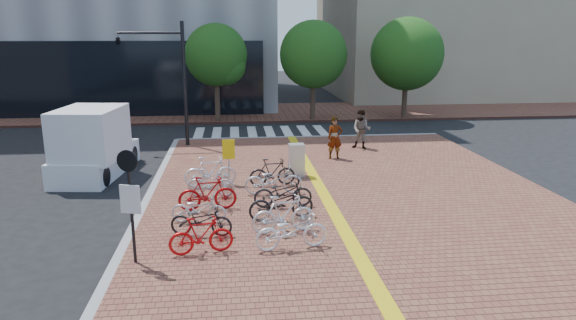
{
  "coord_description": "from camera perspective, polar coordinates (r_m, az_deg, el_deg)",
  "views": [
    {
      "loc": [
        -1.03,
        -14.6,
        5.62
      ],
      "look_at": [
        0.8,
        2.42,
        1.3
      ],
      "focal_mm": 32.0,
      "sensor_mm": 36.0,
      "label": 1
    }
  ],
  "objects": [
    {
      "name": "street_trees",
      "position": [
        32.66,
        4.69,
        11.44
      ],
      "size": [
        16.2,
        4.6,
        6.35
      ],
      "color": "#38281E",
      "rests_on": "far_sidewalk"
    },
    {
      "name": "traffic_light_pole",
      "position": [
        25.45,
        -14.65,
        10.6
      ],
      "size": [
        3.18,
        1.23,
        5.92
      ],
      "color": "black",
      "rests_on": "sidewalk"
    },
    {
      "name": "utility_box",
      "position": [
        19.71,
        0.95,
        -0.03
      ],
      "size": [
        0.61,
        0.47,
        1.28
      ],
      "primitive_type": "cube",
      "rotation": [
        0.0,
        0.0,
        0.07
      ],
      "color": "silver",
      "rests_on": "sidewalk"
    },
    {
      "name": "bike_4",
      "position": [
        17.51,
        -8.58,
        -2.53
      ],
      "size": [
        1.67,
        0.69,
        0.98
      ],
      "primitive_type": "imported",
      "rotation": [
        0.0,
        0.0,
        1.43
      ],
      "color": "silver",
      "rests_on": "sidewalk"
    },
    {
      "name": "bike_9",
      "position": [
        16.32,
        -0.57,
        -3.61
      ],
      "size": [
        1.86,
        0.65,
        0.97
      ],
      "primitive_type": "imported",
      "rotation": [
        0.0,
        0.0,
        1.57
      ],
      "color": "black",
      "rests_on": "sidewalk"
    },
    {
      "name": "bike_10",
      "position": [
        17.58,
        -1.61,
        -2.19
      ],
      "size": [
        1.99,
        0.71,
        1.04
      ],
      "primitive_type": "imported",
      "rotation": [
        0.0,
        0.0,
        1.58
      ],
      "color": "silver",
      "rests_on": "sidewalk"
    },
    {
      "name": "bike_3",
      "position": [
        16.23,
        -8.94,
        -3.68
      ],
      "size": [
        1.85,
        0.67,
        1.09
      ],
      "primitive_type": "imported",
      "rotation": [
        0.0,
        0.0,
        1.66
      ],
      "color": "#A00B0E",
      "rests_on": "sidewalk"
    },
    {
      "name": "notice_sign",
      "position": [
        12.61,
        -17.16,
        -3.52
      ],
      "size": [
        0.51,
        0.2,
        2.82
      ],
      "color": "black",
      "rests_on": "sidewalk"
    },
    {
      "name": "yellow_sign",
      "position": [
        18.74,
        -6.61,
        0.74
      ],
      "size": [
        0.45,
        0.1,
        1.66
      ],
      "color": "#B7B7BC",
      "rests_on": "sidewalk"
    },
    {
      "name": "bike_2",
      "position": [
        15.25,
        -9.88,
        -5.36
      ],
      "size": [
        1.71,
        0.83,
        0.86
      ],
      "primitive_type": "imported",
      "rotation": [
        0.0,
        0.0,
        1.4
      ],
      "color": "silver",
      "rests_on": "sidewalk"
    },
    {
      "name": "bike_11",
      "position": [
        18.57,
        -1.75,
        -1.35
      ],
      "size": [
        1.72,
        0.62,
        1.01
      ],
      "primitive_type": "imported",
      "rotation": [
        0.0,
        0.0,
        1.66
      ],
      "color": "black",
      "rests_on": "sidewalk"
    },
    {
      "name": "far_sidewalk",
      "position": [
        36.04,
        -4.44,
        5.27
      ],
      "size": [
        70.0,
        8.0,
        0.15
      ],
      "primitive_type": "cube",
      "color": "brown",
      "rests_on": "ground"
    },
    {
      "name": "ground",
      "position": [
        15.68,
        -1.96,
        -6.85
      ],
      "size": [
        120.0,
        120.0,
        0.0
      ],
      "primitive_type": "plane",
      "color": "black",
      "rests_on": "ground"
    },
    {
      "name": "crosswalk",
      "position": [
        29.18,
        -3.01,
        3.05
      ],
      "size": [
        7.5,
        4.0,
        0.01
      ],
      "color": "silver",
      "rests_on": "ground"
    },
    {
      "name": "pedestrian_a",
      "position": [
        22.52,
        5.22,
        2.45
      ],
      "size": [
        0.7,
        0.49,
        1.85
      ],
      "primitive_type": "imported",
      "rotation": [
        0.0,
        0.0,
        0.07
      ],
      "color": "gray",
      "rests_on": "sidewalk"
    },
    {
      "name": "bike_1",
      "position": [
        14.3,
        -9.62,
        -6.6
      ],
      "size": [
        1.79,
        0.89,
        0.9
      ],
      "primitive_type": "imported",
      "rotation": [
        0.0,
        0.0,
        1.39
      ],
      "color": "black",
      "rests_on": "sidewalk"
    },
    {
      "name": "kerb_north",
      "position": [
        27.47,
        2.44,
        2.5
      ],
      "size": [
        14.0,
        0.25,
        0.15
      ],
      "primitive_type": "cube",
      "color": "gray",
      "rests_on": "ground"
    },
    {
      "name": "pedestrian_b",
      "position": [
        24.64,
        8.17,
        3.38
      ],
      "size": [
        1.12,
        1.03,
        1.85
      ],
      "primitive_type": "imported",
      "rotation": [
        0.0,
        0.0,
        -0.47
      ],
      "color": "#494A5C",
      "rests_on": "sidewalk"
    },
    {
      "name": "bike_5",
      "position": [
        18.63,
        -8.65,
        -1.29
      ],
      "size": [
        1.9,
        0.72,
        1.11
      ],
      "primitive_type": "imported",
      "rotation": [
        0.0,
        0.0,
        1.68
      ],
      "color": "white",
      "rests_on": "sidewalk"
    },
    {
      "name": "tactile_strip",
      "position": [
        11.45,
        10.34,
        -14.58
      ],
      "size": [
        0.4,
        34.0,
        0.01
      ],
      "primitive_type": "cube",
      "color": "gold",
      "rests_on": "sidewalk"
    },
    {
      "name": "kerb_west",
      "position": [
        11.47,
        -21.1,
        -15.76
      ],
      "size": [
        0.25,
        34.0,
        0.15
      ],
      "primitive_type": "cube",
      "color": "gray",
      "rests_on": "ground"
    },
    {
      "name": "bike_6",
      "position": [
        13.25,
        0.37,
        -7.86
      ],
      "size": [
        1.98,
        0.94,
        1.0
      ],
      "primitive_type": "imported",
      "rotation": [
        0.0,
        0.0,
        1.72
      ],
      "color": "white",
      "rests_on": "sidewalk"
    },
    {
      "name": "bike_0",
      "position": [
        13.18,
        -9.63,
        -8.26
      ],
      "size": [
        1.67,
        0.72,
        0.97
      ],
      "primitive_type": "imported",
      "rotation": [
        0.0,
        0.0,
        1.73
      ],
      "color": "red",
      "rests_on": "sidewalk"
    },
    {
      "name": "bike_8",
      "position": [
        15.28,
        -0.76,
        -4.74
      ],
      "size": [
        2.07,
        1.03,
        1.04
      ],
      "primitive_type": "imported",
      "rotation": [
        0.0,
        0.0,
        1.75
      ],
      "color": "black",
      "rests_on": "sidewalk"
    },
    {
      "name": "sidewalk",
      "position": [
        11.8,
        15.14,
        -14.41
      ],
      "size": [
        14.0,
        34.0,
        0.15
      ],
      "primitive_type": "cube",
      "color": "brown",
      "rests_on": "ground"
    },
    {
      "name": "box_truck",
      "position": [
        21.77,
        -20.78,
        1.82
      ],
      "size": [
        2.65,
        5.04,
        2.79
      ],
      "color": "white",
      "rests_on": "ground"
    },
    {
      "name": "bike_7",
      "position": [
        14.26,
        -0.46,
        -6.04
      ],
      "size": [
        1.88,
        0.81,
        1.09
      ],
      "primitive_type": "imported",
      "rotation": [
        0.0,
        0.0,
        1.74
      ],
      "color": "silver",
      "rests_on": "sidewalk"
    }
  ]
}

